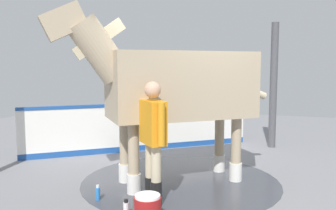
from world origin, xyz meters
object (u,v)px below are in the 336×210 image
object	(u,v)px
wash_bucket	(148,209)
bottle_shampoo	(126,208)
bottle_spray	(98,193)
handler	(153,134)
horse	(173,85)

from	to	relation	value
wash_bucket	bottle_shampoo	distance (m)	0.33
wash_bucket	bottle_spray	distance (m)	1.00
handler	wash_bucket	distance (m)	0.98
horse	bottle_spray	distance (m)	1.92
horse	bottle_shampoo	world-z (taller)	horse
bottle_spray	wash_bucket	bearing A→B (deg)	64.95
bottle_shampoo	bottle_spray	world-z (taller)	bottle_spray
bottle_shampoo	handler	bearing A→B (deg)	163.34
wash_bucket	bottle_spray	xyz separation A→B (m)	(-0.42, -0.91, -0.07)
bottle_spray	horse	bearing A→B (deg)	145.53
wash_bucket	bottle_shampoo	bearing A→B (deg)	-103.58
bottle_shampoo	bottle_spray	size ratio (longest dim) A/B	0.98
horse	bottle_spray	xyz separation A→B (m)	(1.06, -0.73, -1.42)
bottle_shampoo	horse	bearing A→B (deg)	174.48
horse	bottle_spray	bearing A→B (deg)	16.24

